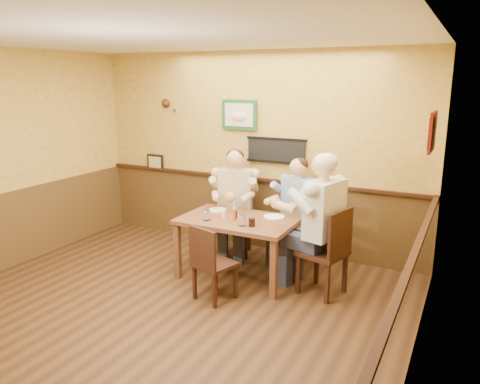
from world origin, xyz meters
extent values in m
plane|color=#352010|center=(0.00, 0.00, 0.00)|extent=(5.00, 5.00, 0.00)
cube|color=silver|center=(0.00, 0.00, 2.80)|extent=(5.00, 5.00, 0.02)
cube|color=gold|center=(0.00, 2.50, 1.40)|extent=(5.00, 0.02, 2.80)
cube|color=gold|center=(2.50, 0.00, 1.40)|extent=(0.02, 5.00, 2.80)
cube|color=brown|center=(0.00, 2.48, 0.50)|extent=(5.00, 0.02, 1.00)
cube|color=brown|center=(2.48, 0.00, 0.50)|extent=(0.02, 5.00, 1.00)
cube|color=black|center=(0.37, 2.46, 1.45)|extent=(0.88, 0.03, 0.34)
cube|color=#1C5327|center=(-0.20, 2.46, 1.92)|extent=(0.54, 0.03, 0.42)
cube|color=black|center=(-1.70, 2.46, 1.12)|extent=(0.30, 0.03, 0.26)
cube|color=maroon|center=(2.46, 1.05, 1.95)|extent=(0.03, 0.48, 0.36)
cube|color=brown|center=(0.32, 1.40, 0.72)|extent=(1.40, 0.90, 0.05)
cube|color=brown|center=(-0.32, 1.01, 0.35)|extent=(0.07, 0.07, 0.70)
cube|color=brown|center=(0.96, 1.01, 0.35)|extent=(0.07, 0.07, 0.70)
cube|color=brown|center=(-0.32, 1.79, 0.35)|extent=(0.07, 0.07, 0.70)
cube|color=brown|center=(0.96, 1.79, 0.35)|extent=(0.07, 0.07, 0.70)
cylinder|color=white|center=(0.01, 1.17, 0.81)|extent=(0.11, 0.11, 0.13)
cylinder|color=white|center=(0.50, 1.17, 0.82)|extent=(0.11, 0.11, 0.14)
cylinder|color=black|center=(0.60, 1.19, 0.80)|extent=(0.10, 0.10, 0.10)
cylinder|color=red|center=(0.32, 1.31, 0.83)|extent=(0.04, 0.04, 0.16)
cylinder|color=white|center=(0.14, 1.35, 0.80)|extent=(0.05, 0.05, 0.10)
cylinder|color=black|center=(0.28, 1.42, 0.79)|extent=(0.04, 0.04, 0.09)
cylinder|color=white|center=(-0.09, 1.61, 0.76)|extent=(0.30, 0.30, 0.02)
cylinder|color=white|center=(0.69, 1.65, 0.76)|extent=(0.30, 0.30, 0.02)
camera|label=1|loc=(2.81, -3.48, 2.41)|focal=35.00mm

